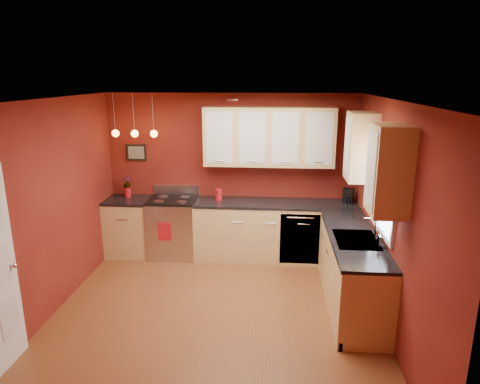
# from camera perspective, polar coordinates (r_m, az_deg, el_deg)

# --- Properties ---
(floor) EXTENTS (4.20, 4.20, 0.00)m
(floor) POSITION_cam_1_polar(r_m,az_deg,el_deg) (5.49, -3.37, -16.12)
(floor) COLOR brown
(floor) RESTS_ON ground
(ceiling) EXTENTS (4.00, 4.20, 0.02)m
(ceiling) POSITION_cam_1_polar(r_m,az_deg,el_deg) (4.70, -3.87, 12.12)
(ceiling) COLOR silver
(ceiling) RESTS_ON wall_back
(wall_back) EXTENTS (4.00, 0.02, 2.60)m
(wall_back) POSITION_cam_1_polar(r_m,az_deg,el_deg) (6.95, -1.15, 2.31)
(wall_back) COLOR maroon
(wall_back) RESTS_ON floor
(wall_front) EXTENTS (4.00, 0.02, 2.60)m
(wall_front) POSITION_cam_1_polar(r_m,az_deg,el_deg) (3.05, -9.39, -15.53)
(wall_front) COLOR maroon
(wall_front) RESTS_ON floor
(wall_left) EXTENTS (0.02, 4.20, 2.60)m
(wall_left) POSITION_cam_1_polar(r_m,az_deg,el_deg) (5.58, -24.40, -2.32)
(wall_left) COLOR maroon
(wall_left) RESTS_ON floor
(wall_right) EXTENTS (0.02, 4.20, 2.60)m
(wall_right) POSITION_cam_1_polar(r_m,az_deg,el_deg) (5.06, 19.47, -3.52)
(wall_right) COLOR maroon
(wall_right) RESTS_ON floor
(base_cabinets_back_left) EXTENTS (0.70, 0.60, 0.90)m
(base_cabinets_back_left) POSITION_cam_1_polar(r_m,az_deg,el_deg) (7.26, -14.48, -4.61)
(base_cabinets_back_left) COLOR #DBB475
(base_cabinets_back_left) RESTS_ON floor
(base_cabinets_back_right) EXTENTS (2.54, 0.60, 0.90)m
(base_cabinets_back_right) POSITION_cam_1_polar(r_m,az_deg,el_deg) (6.87, 4.73, -5.30)
(base_cabinets_back_right) COLOR #DBB475
(base_cabinets_back_right) RESTS_ON floor
(base_cabinets_right) EXTENTS (0.60, 2.10, 0.90)m
(base_cabinets_right) POSITION_cam_1_polar(r_m,az_deg,el_deg) (5.72, 14.63, -10.15)
(base_cabinets_right) COLOR #DBB475
(base_cabinets_right) RESTS_ON floor
(counter_back_left) EXTENTS (0.70, 0.62, 0.04)m
(counter_back_left) POSITION_cam_1_polar(r_m,az_deg,el_deg) (7.12, -14.72, -1.05)
(counter_back_left) COLOR black
(counter_back_left) RESTS_ON base_cabinets_back_left
(counter_back_right) EXTENTS (2.54, 0.62, 0.04)m
(counter_back_right) POSITION_cam_1_polar(r_m,az_deg,el_deg) (6.72, 4.81, -1.54)
(counter_back_right) COLOR black
(counter_back_right) RESTS_ON base_cabinets_back_right
(counter_right) EXTENTS (0.62, 2.10, 0.04)m
(counter_right) POSITION_cam_1_polar(r_m,az_deg,el_deg) (5.53, 14.96, -5.74)
(counter_right) COLOR black
(counter_right) RESTS_ON base_cabinets_right
(gas_range) EXTENTS (0.76, 0.64, 1.11)m
(gas_range) POSITION_cam_1_polar(r_m,az_deg,el_deg) (7.05, -8.85, -4.63)
(gas_range) COLOR silver
(gas_range) RESTS_ON floor
(dishwasher_front) EXTENTS (0.60, 0.02, 0.80)m
(dishwasher_front) POSITION_cam_1_polar(r_m,az_deg,el_deg) (6.61, 7.95, -6.23)
(dishwasher_front) COLOR silver
(dishwasher_front) RESTS_ON base_cabinets_back_right
(sink) EXTENTS (0.50, 0.70, 0.33)m
(sink) POSITION_cam_1_polar(r_m,az_deg,el_deg) (5.40, 15.25, -6.36)
(sink) COLOR gray
(sink) RESTS_ON counter_right
(window) EXTENTS (0.06, 1.02, 1.22)m
(window) POSITION_cam_1_polar(r_m,az_deg,el_deg) (5.23, 18.77, 1.56)
(window) COLOR white
(window) RESTS_ON wall_right
(upper_cabinets_back) EXTENTS (2.00, 0.35, 0.90)m
(upper_cabinets_back) POSITION_cam_1_polar(r_m,az_deg,el_deg) (6.62, 3.88, 7.36)
(upper_cabinets_back) COLOR #DBB475
(upper_cabinets_back) RESTS_ON wall_back
(upper_cabinets_right) EXTENTS (0.35, 1.95, 0.90)m
(upper_cabinets_right) POSITION_cam_1_polar(r_m,az_deg,el_deg) (5.17, 17.34, 4.49)
(upper_cabinets_right) COLOR #DBB475
(upper_cabinets_right) RESTS_ON wall_right
(wall_picture) EXTENTS (0.32, 0.03, 0.26)m
(wall_picture) POSITION_cam_1_polar(r_m,az_deg,el_deg) (7.18, -13.63, 5.16)
(wall_picture) COLOR black
(wall_picture) RESTS_ON wall_back
(pendant_lights) EXTENTS (0.71, 0.11, 0.66)m
(pendant_lights) POSITION_cam_1_polar(r_m,az_deg,el_deg) (6.79, -13.87, 7.64)
(pendant_lights) COLOR gray
(pendant_lights) RESTS_ON ceiling
(red_canister) EXTENTS (0.12, 0.12, 0.18)m
(red_canister) POSITION_cam_1_polar(r_m,az_deg,el_deg) (6.79, -2.85, -0.36)
(red_canister) COLOR #B6131C
(red_canister) RESTS_ON counter_back_right
(red_vase) EXTENTS (0.10, 0.10, 0.16)m
(red_vase) POSITION_cam_1_polar(r_m,az_deg,el_deg) (7.20, -14.76, -0.04)
(red_vase) COLOR #B6131C
(red_vase) RESTS_ON counter_back_left
(flowers) EXTENTS (0.13, 0.13, 0.20)m
(flowers) POSITION_cam_1_polar(r_m,az_deg,el_deg) (7.16, -14.84, 1.19)
(flowers) COLOR #B6131C
(flowers) RESTS_ON red_vase
(coffee_maker) EXTENTS (0.19, 0.19, 0.23)m
(coffee_maker) POSITION_cam_1_polar(r_m,az_deg,el_deg) (6.85, 14.24, -0.54)
(coffee_maker) COLOR black
(coffee_maker) RESTS_ON counter_back_right
(soap_pump) EXTENTS (0.10, 0.10, 0.21)m
(soap_pump) POSITION_cam_1_polar(r_m,az_deg,el_deg) (5.20, 18.48, -5.93)
(soap_pump) COLOR silver
(soap_pump) RESTS_ON counter_right
(dish_towel) EXTENTS (0.21, 0.01, 0.29)m
(dish_towel) POSITION_cam_1_polar(r_m,az_deg,el_deg) (6.75, -10.03, -5.24)
(dish_towel) COLOR #B6131C
(dish_towel) RESTS_ON gas_range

